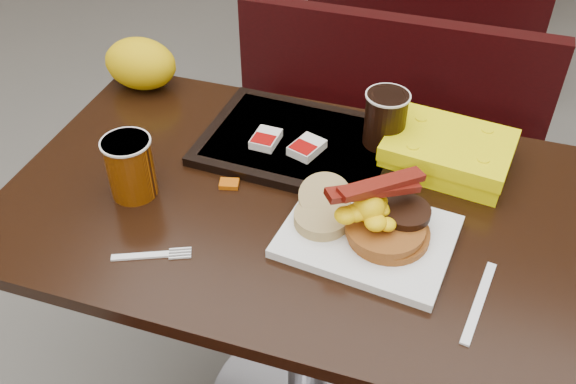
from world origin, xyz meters
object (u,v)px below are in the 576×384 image
(knife, at_px, (479,302))
(coffee_cup_far, at_px, (385,119))
(pancake_stack, at_px, (389,230))
(clamshell, at_px, (448,152))
(hashbrown_sleeve_left, at_px, (266,139))
(hashbrown_sleeve_right, at_px, (307,148))
(platter, at_px, (368,236))
(tray, at_px, (302,143))
(bench_near_n, at_px, (373,154))
(table_near, at_px, (309,324))
(fork, at_px, (140,256))
(coffee_cup_near, at_px, (130,168))
(paper_bag, at_px, (141,64))

(knife, height_order, coffee_cup_far, coffee_cup_far)
(pancake_stack, distance_m, clamshell, 0.27)
(hashbrown_sleeve_left, bearing_deg, coffee_cup_far, 20.53)
(knife, bearing_deg, hashbrown_sleeve_right, -117.94)
(platter, relative_size, coffee_cup_far, 2.53)
(hashbrown_sleeve_right, relative_size, coffee_cup_far, 0.61)
(tray, xyz_separation_m, hashbrown_sleeve_right, (0.02, -0.04, 0.02))
(bench_near_n, xyz_separation_m, hashbrown_sleeve_left, (-0.14, -0.57, 0.42))
(tray, relative_size, clamshell, 1.69)
(platter, bearing_deg, pancake_stack, 10.54)
(tray, bearing_deg, hashbrown_sleeve_right, -56.42)
(platter, relative_size, hashbrown_sleeve_right, 4.12)
(bench_near_n, bearing_deg, pancake_stack, -78.54)
(pancake_stack, xyz_separation_m, coffee_cup_far, (-0.06, 0.27, 0.05))
(bench_near_n, distance_m, clamshell, 0.69)
(table_near, xyz_separation_m, platter, (0.12, -0.06, 0.38))
(knife, distance_m, hashbrown_sleeve_right, 0.47)
(knife, bearing_deg, platter, -104.06)
(fork, bearing_deg, clamshell, 18.51)
(table_near, relative_size, coffee_cup_far, 10.22)
(table_near, xyz_separation_m, pancake_stack, (0.15, -0.06, 0.41))
(hashbrown_sleeve_right, bearing_deg, bench_near_n, 103.82)
(tray, distance_m, coffee_cup_far, 0.18)
(fork, bearing_deg, bench_near_n, 51.49)
(knife, relative_size, clamshell, 0.76)
(bench_near_n, height_order, platter, platter)
(knife, xyz_separation_m, tray, (-0.40, 0.32, 0.01))
(coffee_cup_far, bearing_deg, fork, -127.92)
(clamshell, bearing_deg, hashbrown_sleeve_left, -162.19)
(hashbrown_sleeve_left, bearing_deg, coffee_cup_near, -131.03)
(table_near, height_order, platter, platter)
(coffee_cup_near, bearing_deg, fork, -59.10)
(hashbrown_sleeve_left, xyz_separation_m, hashbrown_sleeve_right, (0.09, -0.00, 0.00))
(coffee_cup_far, bearing_deg, hashbrown_sleeve_right, -151.05)
(coffee_cup_far, bearing_deg, hashbrown_sleeve_left, -161.95)
(pancake_stack, height_order, coffee_cup_near, coffee_cup_near)
(bench_near_n, relative_size, paper_bag, 5.73)
(pancake_stack, bearing_deg, paper_bag, 152.45)
(platter, xyz_separation_m, hashbrown_sleeve_left, (-0.26, 0.20, 0.02))
(fork, distance_m, knife, 0.58)
(knife, distance_m, hashbrown_sleeve_left, 0.55)
(bench_near_n, height_order, fork, fork)
(tray, bearing_deg, coffee_cup_near, -135.15)
(coffee_cup_near, bearing_deg, pancake_stack, 1.61)
(pancake_stack, distance_m, coffee_cup_near, 0.50)
(coffee_cup_near, height_order, tray, coffee_cup_near)
(bench_near_n, height_order, paper_bag, paper_bag)
(platter, height_order, knife, platter)
(bench_near_n, bearing_deg, coffee_cup_near, -113.79)
(coffee_cup_near, height_order, clamshell, coffee_cup_near)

